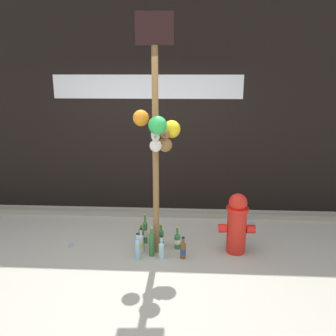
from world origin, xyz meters
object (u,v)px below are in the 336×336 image
Objects in this scene: fire_hydrant at (237,223)px; bottle_0 at (161,237)px; bottle_2 at (177,240)px; bottle_4 at (162,249)px; bottle_8 at (152,243)px; bottle_5 at (141,243)px; bottle_1 at (145,232)px; bottle_3 at (183,250)px; bottle_6 at (141,238)px; bottle_7 at (138,248)px; memorial_post at (158,117)px.

fire_hydrant is 1.05m from bottle_0.
fire_hydrant reaches higher than bottle_2.
bottle_8 is at bearing 158.51° from bottle_4.
fire_hydrant reaches higher than bottle_5.
bottle_2 is 0.80× the size of bottle_8.
bottle_1 is at bearing 171.55° from fire_hydrant.
fire_hydrant reaches higher than bottle_3.
bottle_5 is at bearing 153.10° from bottle_4.
bottle_1 is (-0.23, 0.09, 0.03)m from bottle_0.
bottle_6 reaches higher than bottle_2.
fire_hydrant is 2.43× the size of bottle_5.
bottle_0 is at bearing 134.54° from bottle_3.
bottle_1 is 1.22× the size of bottle_6.
bottle_3 is 0.57m from bottle_5.
bottle_4 is 0.32m from bottle_5.
bottle_6 is at bearing 87.77° from bottle_7.
bottle_1 is 1.36× the size of bottle_2.
memorial_post is at bearing -53.61° from bottle_1.
bottle_3 is at bearing -19.36° from memorial_post.
bottle_2 is 0.33m from bottle_4.
bottle_7 is (-1.28, -0.26, -0.26)m from fire_hydrant.
memorial_post is 1.71m from bottle_2.
bottle_4 is at bearing -178.50° from bottle_3.
bottle_4 is 0.15m from bottle_8.
bottle_4 reaches higher than bottle_3.
bottle_0 is 0.23m from bottle_2.
bottle_0 is 1.11× the size of bottle_3.
bottle_3 is 0.96× the size of bottle_4.
bottle_6 is 1.00× the size of bottle_7.
bottle_1 is 0.67m from bottle_3.
bottle_1 is at bearing 126.39° from memorial_post.
bottle_1 is 0.38m from bottle_8.
bottle_3 is 0.74× the size of bottle_8.
bottle_6 is at bearing 151.58° from memorial_post.
bottle_2 is at bearing -13.27° from bottle_0.
bottle_3 is (0.54, -0.40, -0.05)m from bottle_1.
memorial_post reaches higher than bottle_6.
bottle_4 is 0.86× the size of bottle_7.
bottle_6 is at bearing 156.60° from bottle_3.
bottle_6 is at bearing 139.14° from bottle_4.
memorial_post is at bearing -94.46° from bottle_0.
memorial_post is 1.69m from bottle_5.
memorial_post is 7.49× the size of bottle_8.
bottle_6 is (-0.24, 0.13, -1.66)m from memorial_post.
bottle_5 is at bearing 166.32° from bottle_3.
bottle_2 is 0.90× the size of bottle_6.
bottle_8 is (0.13, -0.36, 0.01)m from bottle_1.
bottle_5 is at bearing -94.64° from bottle_1.
bottle_5 is at bearing -144.31° from bottle_0.
bottle_2 is at bearing -17.15° from bottle_1.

